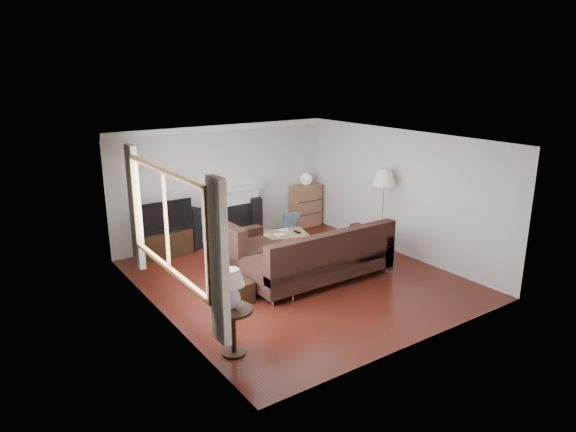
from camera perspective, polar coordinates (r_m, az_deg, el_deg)
room at (r=8.86m, az=1.10°, el=0.49°), size 5.10×5.60×2.54m
window at (r=7.48m, az=-13.40°, el=-0.53°), size 0.12×2.74×1.54m
curtain_near at (r=6.23m, az=-7.70°, el=-5.10°), size 0.10×0.35×2.10m
curtain_far at (r=8.93m, az=-16.64°, el=0.92°), size 0.10×0.35×2.10m
fireplace at (r=11.28m, az=-6.13°, el=0.28°), size 1.40×0.26×1.15m
tv_stand at (r=10.59m, az=-13.53°, el=-2.94°), size 1.03×0.46×0.52m
television at (r=10.42m, az=-13.74°, el=0.05°), size 1.10×0.14×0.63m
speaker_left at (r=10.81m, az=-10.54°, el=-1.37°), size 0.34×0.37×0.88m
speaker_right at (r=11.48m, az=-3.61°, el=-0.07°), size 0.31×0.35×0.88m
bookshelf at (r=12.19m, az=1.97°, el=1.20°), size 0.72×0.34×0.99m
globe_lamp at (r=12.04m, az=2.00°, el=4.12°), size 0.28×0.28×0.28m
sectional_sofa at (r=9.04m, az=3.48°, el=-4.41°), size 2.90×2.12×0.94m
coffee_table at (r=10.27m, az=-1.24°, el=-3.22°), size 1.34×0.98×0.47m
footstool at (r=8.38m, az=-5.63°, el=-8.34°), size 0.43×0.43×0.36m
floor_lamp at (r=10.45m, az=10.47°, el=0.50°), size 0.54×0.54×1.74m
side_table at (r=6.91m, az=-6.08°, el=-12.62°), size 0.52×0.52×0.65m
table_lamp at (r=6.64m, az=-6.23°, el=-8.12°), size 0.33×0.33×0.54m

